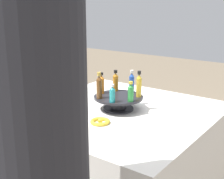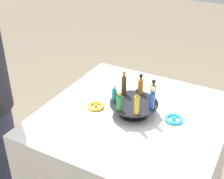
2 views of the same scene
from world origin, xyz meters
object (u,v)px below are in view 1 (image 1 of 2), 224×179
at_px(bottle_gold, 139,85).
at_px(person_figure, 38,170).
at_px(bottle_teal, 112,94).
at_px(bottle_green, 131,92).
at_px(bottle_amber, 116,81).
at_px(ribbon_bow_gold, 100,121).
at_px(bottle_blue, 132,82).
at_px(ribbon_bow_teal, 133,97).
at_px(bottle_brown, 99,86).
at_px(bottle_orange, 101,84).
at_px(display_stand, 118,101).

height_order(bottle_gold, person_figure, person_figure).
height_order(bottle_teal, bottle_green, bottle_green).
xyz_separation_m(bottle_green, bottle_gold, (0.01, -0.10, 0.02)).
relative_size(bottle_amber, ribbon_bow_gold, 1.25).
xyz_separation_m(bottle_gold, ribbon_bow_gold, (0.05, 0.29, -0.14)).
bearing_deg(bottle_blue, bottle_teal, 95.73).
distance_m(bottle_amber, ribbon_bow_teal, 0.20).
bearing_deg(ribbon_bow_teal, bottle_brown, 87.53).
distance_m(bottle_gold, ribbon_bow_teal, 0.26).
height_order(bottle_amber, bottle_brown, bottle_brown).
height_order(bottle_green, ribbon_bow_teal, bottle_green).
relative_size(bottle_gold, bottle_orange, 1.19).
bearing_deg(bottle_teal, bottle_green, -135.70).
distance_m(display_stand, ribbon_bow_gold, 0.24).
bearing_deg(bottle_green, ribbon_bow_gold, 72.56).
bearing_deg(person_figure, bottle_blue, -2.97).
bearing_deg(ribbon_bow_teal, person_figure, 108.47).
xyz_separation_m(bottle_teal, ribbon_bow_teal, (0.08, -0.34, -0.11)).
bearing_deg(bottle_teal, display_stand, -71.41).
distance_m(bottle_green, bottle_gold, 0.10).
height_order(bottle_blue, bottle_orange, bottle_blue).
xyz_separation_m(bottle_green, ribbon_bow_teal, (0.16, -0.27, -0.12)).
relative_size(ribbon_bow_gold, person_figure, 0.06).
bearing_deg(bottle_blue, bottle_gold, 147.16).
distance_m(bottle_blue, ribbon_bow_teal, 0.18).
bearing_deg(bottle_gold, bottle_blue, -32.84).
bearing_deg(bottle_gold, bottle_teal, 70.01).
bearing_deg(bottle_teal, ribbon_bow_gold, 95.51).
xyz_separation_m(bottle_brown, person_figure, (-0.38, 0.76, -0.03)).
bearing_deg(bottle_green, bottle_gold, -84.27).
relative_size(display_stand, bottle_teal, 2.82).
bearing_deg(bottle_teal, bottle_gold, -109.99).
height_order(bottle_orange, person_figure, person_figure).
xyz_separation_m(bottle_orange, ribbon_bow_gold, (-0.16, 0.22, -0.13)).
relative_size(bottle_amber, ribbon_bow_teal, 1.19).
height_order(bottle_blue, bottle_amber, bottle_blue).
xyz_separation_m(bottle_amber, bottle_orange, (0.03, 0.09, -0.00)).
relative_size(display_stand, bottle_brown, 1.88).
distance_m(bottle_teal, bottle_amber, 0.22).
distance_m(bottle_blue, person_figure, 1.01).
distance_m(bottle_teal, ribbon_bow_gold, 0.17).
bearing_deg(bottle_amber, bottle_orange, 70.01).
xyz_separation_m(bottle_blue, bottle_brown, (0.08, 0.21, 0.01)).
bearing_deg(bottle_brown, ribbon_bow_teal, -92.47).
bearing_deg(ribbon_bow_gold, bottle_green, -107.44).
bearing_deg(bottle_orange, display_stand, -174.27).
distance_m(bottle_amber, bottle_brown, 0.18).
bearing_deg(bottle_blue, ribbon_bow_teal, -61.56).
relative_size(bottle_gold, bottle_brown, 1.01).
xyz_separation_m(bottle_amber, person_figure, (-0.39, 0.94, -0.02)).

